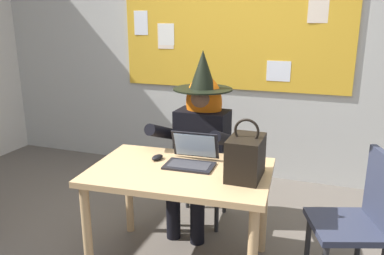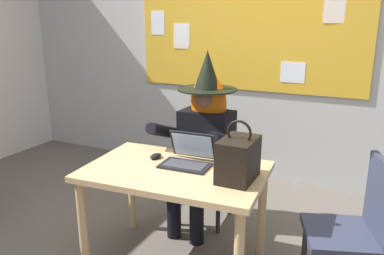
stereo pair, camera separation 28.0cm
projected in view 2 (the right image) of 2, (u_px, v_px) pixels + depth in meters
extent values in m
cube|color=#B2B2AD|center=(248.00, 44.00, 4.00)|extent=(5.76, 0.10, 2.83)
cube|color=gold|center=(247.00, 31.00, 3.91)|extent=(2.40, 0.02, 1.20)
cube|color=white|center=(182.00, 34.00, 4.22)|extent=(0.18, 0.01, 0.23)
cube|color=#F4E0C6|center=(181.00, 36.00, 4.23)|extent=(0.18, 0.01, 0.27)
cube|color=#F4E0C6|center=(335.00, 6.00, 3.49)|extent=(0.19, 0.01, 0.30)
cube|color=white|center=(293.00, 72.00, 3.80)|extent=(0.24, 0.01, 0.20)
cube|color=white|center=(158.00, 23.00, 4.31)|extent=(0.16, 0.01, 0.26)
cube|color=tan|center=(175.00, 171.00, 2.56)|extent=(1.23, 0.84, 0.04)
cylinder|color=tan|center=(83.00, 228.00, 2.56)|extent=(0.06, 0.06, 0.68)
cylinder|color=tan|center=(132.00, 190.00, 3.13)|extent=(0.06, 0.06, 0.68)
cylinder|color=tan|center=(262.00, 213.00, 2.76)|extent=(0.06, 0.06, 0.68)
cube|color=black|center=(205.00, 174.00, 3.24)|extent=(0.45, 0.45, 0.04)
cube|color=black|center=(213.00, 140.00, 3.34)|extent=(0.38, 0.07, 0.45)
cylinder|color=#262628|center=(218.00, 210.00, 3.09)|extent=(0.04, 0.04, 0.40)
cylinder|color=#262628|center=(179.00, 203.00, 3.20)|extent=(0.04, 0.04, 0.40)
cylinder|color=#262628|center=(230.00, 193.00, 3.39)|extent=(0.04, 0.04, 0.40)
cylinder|color=#262628|center=(194.00, 187.00, 3.51)|extent=(0.04, 0.04, 0.40)
cylinder|color=black|center=(197.00, 217.00, 2.94)|extent=(0.11, 0.11, 0.44)
cylinder|color=black|center=(174.00, 211.00, 3.03)|extent=(0.11, 0.11, 0.44)
cylinder|color=black|center=(206.00, 179.00, 3.02)|extent=(0.16, 0.42, 0.15)
cylinder|color=black|center=(184.00, 174.00, 3.11)|extent=(0.16, 0.42, 0.15)
cube|color=black|center=(207.00, 142.00, 3.18)|extent=(0.43, 0.27, 0.52)
cylinder|color=black|center=(224.00, 140.00, 2.84)|extent=(0.10, 0.47, 0.24)
cylinder|color=black|center=(166.00, 131.00, 3.06)|extent=(0.10, 0.47, 0.24)
sphere|color=brown|center=(207.00, 99.00, 3.08)|extent=(0.20, 0.20, 0.20)
ellipsoid|color=orange|center=(209.00, 103.00, 3.12)|extent=(0.31, 0.23, 0.44)
cylinder|color=black|center=(207.00, 89.00, 3.06)|extent=(0.47, 0.47, 0.01)
cone|color=black|center=(207.00, 70.00, 3.02)|extent=(0.21, 0.21, 0.31)
cube|color=black|center=(185.00, 165.00, 2.59)|extent=(0.34, 0.22, 0.01)
cube|color=#333338|center=(185.00, 164.00, 2.59)|extent=(0.28, 0.16, 0.00)
cube|color=black|center=(193.00, 145.00, 2.69)|extent=(0.33, 0.10, 0.20)
cube|color=#99B7E0|center=(193.00, 146.00, 2.68)|extent=(0.29, 0.08, 0.17)
ellipsoid|color=black|center=(156.00, 156.00, 2.74)|extent=(0.08, 0.11, 0.03)
cube|color=black|center=(238.00, 159.00, 2.35)|extent=(0.20, 0.30, 0.26)
torus|color=black|center=(239.00, 133.00, 2.31)|extent=(0.16, 0.02, 0.16)
cube|color=#2D3347|center=(341.00, 234.00, 2.29)|extent=(0.53, 0.53, 0.04)
cube|color=#2D3347|center=(380.00, 198.00, 2.21)|extent=(0.16, 0.37, 0.45)
cylinder|color=#262628|center=(304.00, 250.00, 2.54)|extent=(0.04, 0.04, 0.42)
cylinder|color=#262628|center=(358.00, 254.00, 2.50)|extent=(0.04, 0.04, 0.42)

